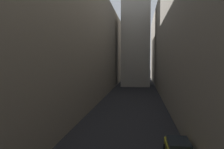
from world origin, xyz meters
name	(u,v)px	position (x,y,z in m)	size (l,w,h in m)	color
ground_plane	(132,100)	(0.00, 48.00, 0.00)	(264.00, 264.00, 0.00)	black
building_block_left	(75,44)	(-11.12, 50.00, 10.31)	(11.23, 108.00, 20.62)	#756B5B
building_block_right	(196,39)	(11.46, 50.00, 11.03)	(11.92, 108.00, 22.06)	gray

